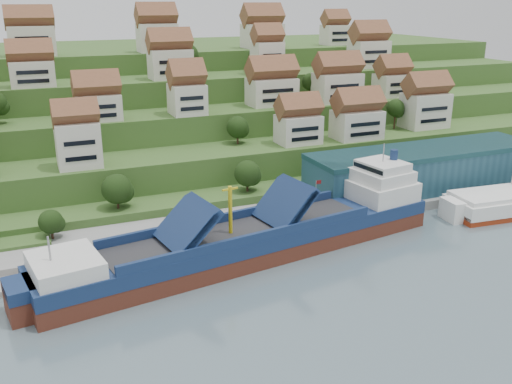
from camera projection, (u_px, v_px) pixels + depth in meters
name	position (u px, v px, depth m)	size (l,w,h in m)	color
ground	(256.00, 257.00, 108.19)	(300.00, 300.00, 0.00)	slate
quay	(312.00, 212.00, 128.26)	(180.00, 14.00, 2.20)	gray
hillside	(139.00, 109.00, 195.20)	(260.00, 128.00, 31.00)	#2D4C1E
hillside_village	(173.00, 85.00, 154.23)	(156.76, 62.15, 28.48)	beige
hillside_trees	(168.00, 130.00, 138.77)	(139.55, 62.14, 31.07)	#1D3712
warehouse	(424.00, 168.00, 139.77)	(60.00, 15.00, 10.00)	#204757
flagpole	(316.00, 195.00, 121.35)	(1.28, 0.16, 8.00)	gray
cargo_ship	(260.00, 238.00, 108.45)	(80.96, 24.54, 17.77)	#512418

